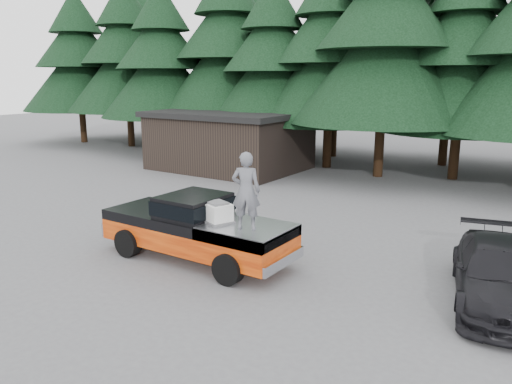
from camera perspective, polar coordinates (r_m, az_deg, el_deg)
The scene contains 8 objects.
ground at distance 14.60m, azimuth -2.69°, elevation -7.93°, with size 120.00×120.00×0.00m, color #525255.
pickup_truck at distance 14.65m, azimuth -6.77°, elevation -5.17°, with size 6.00×2.04×1.33m, color #E3570F, non-canonical shape.
truck_cab at distance 14.45m, azimuth -7.18°, elevation -1.48°, with size 1.66×1.90×0.59m, color black.
air_compressor at distance 13.68m, azimuth -4.43°, elevation -2.43°, with size 0.73×0.61×0.50m, color silver.
man_on_bed at distance 12.84m, azimuth -1.14°, elevation 0.12°, with size 0.75×0.49×2.05m, color #585960.
parked_car at distance 13.14m, azimuth 26.10°, elevation -8.43°, with size 2.00×4.92×1.43m, color black.
utility_building at distance 28.85m, azimuth -3.03°, elevation 5.97°, with size 8.40×6.40×3.30m.
treeline at distance 29.29m, azimuth 19.22°, elevation 17.28°, with size 60.15×16.05×17.50m.
Camera 1 is at (8.11, -10.95, 5.24)m, focal length 35.00 mm.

